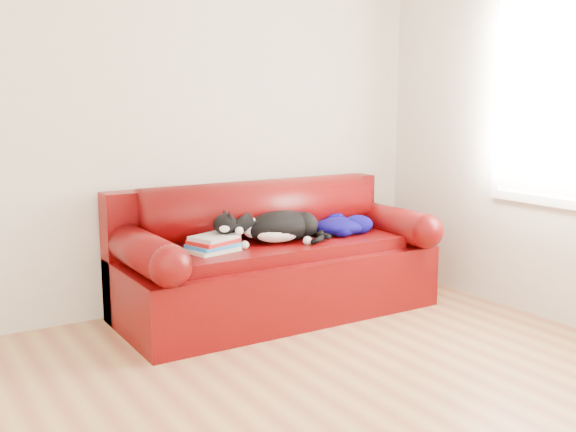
# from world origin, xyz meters

# --- Properties ---
(room_shell) EXTENTS (4.52, 4.02, 2.61)m
(room_shell) POSITION_xyz_m (0.12, 0.02, 1.67)
(room_shell) COLOR beige
(room_shell) RESTS_ON ground
(sofa_base) EXTENTS (2.10, 0.90, 0.50)m
(sofa_base) POSITION_xyz_m (0.79, 1.49, 0.24)
(sofa_base) COLOR #390203
(sofa_base) RESTS_ON ground
(sofa_back) EXTENTS (2.10, 1.01, 0.88)m
(sofa_back) POSITION_xyz_m (0.79, 1.74, 0.54)
(sofa_back) COLOR #390203
(sofa_back) RESTS_ON ground
(book_stack) EXTENTS (0.33, 0.29, 0.10)m
(book_stack) POSITION_xyz_m (0.30, 1.43, 0.55)
(book_stack) COLOR beige
(book_stack) RESTS_ON sofa_base
(cat) EXTENTS (0.69, 0.40, 0.26)m
(cat) POSITION_xyz_m (0.79, 1.44, 0.60)
(cat) COLOR black
(cat) RESTS_ON sofa_base
(blanket) EXTENTS (0.44, 0.37, 0.14)m
(blanket) POSITION_xyz_m (1.30, 1.47, 0.56)
(blanket) COLOR #06024B
(blanket) RESTS_ON sofa_base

